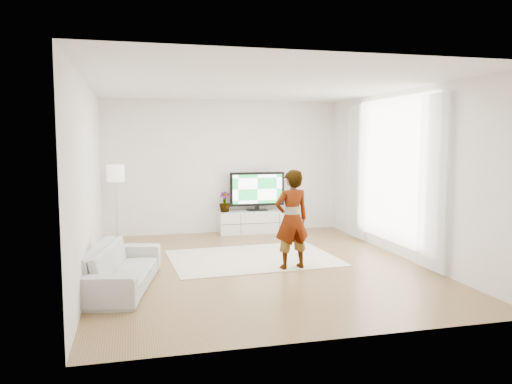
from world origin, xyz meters
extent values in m
plane|color=olive|center=(0.00, 0.00, 0.00)|extent=(6.00, 6.00, 0.00)
plane|color=white|center=(0.00, 0.00, 2.80)|extent=(6.00, 6.00, 0.00)
cube|color=white|center=(-2.50, 0.00, 1.40)|extent=(0.02, 6.00, 2.80)
cube|color=white|center=(2.50, 0.00, 1.40)|extent=(0.02, 6.00, 2.80)
cube|color=white|center=(0.00, 3.00, 1.40)|extent=(5.00, 0.02, 2.80)
cube|color=white|center=(0.00, -3.00, 1.40)|extent=(5.00, 0.02, 2.80)
cube|color=white|center=(2.48, 0.30, 1.45)|extent=(0.01, 2.60, 2.50)
cube|color=white|center=(2.40, -1.00, 1.35)|extent=(0.04, 0.70, 2.60)
cube|color=white|center=(2.40, 1.60, 1.35)|extent=(0.04, 0.70, 2.60)
cube|color=silver|center=(0.69, 2.77, 0.23)|extent=(1.67, 0.47, 0.47)
cube|color=black|center=(0.69, 2.53, 0.23)|extent=(1.62, 0.00, 0.01)
cube|color=black|center=(0.27, 2.53, 0.23)|extent=(0.01, 0.00, 0.41)
cube|color=black|center=(1.10, 2.53, 0.23)|extent=(0.01, 0.00, 0.41)
cube|color=black|center=(0.69, 2.79, 0.48)|extent=(0.42, 0.23, 0.02)
cube|color=black|center=(0.69, 2.79, 0.53)|extent=(0.08, 0.05, 0.08)
cube|color=black|center=(0.69, 2.79, 0.93)|extent=(1.18, 0.06, 0.72)
cube|color=green|center=(0.69, 2.76, 0.93)|extent=(1.08, 0.01, 0.61)
cube|color=white|center=(1.42, 2.77, 0.57)|extent=(0.07, 0.15, 0.20)
cube|color=#4CB2FF|center=(1.42, 2.69, 0.59)|extent=(0.01, 0.00, 0.11)
imported|color=#3F7238|center=(-0.02, 2.77, 0.68)|extent=(0.26, 0.26, 0.42)
cube|color=beige|center=(0.03, 0.50, 0.01)|extent=(2.79, 2.08, 0.01)
imported|color=#334772|center=(0.45, -0.30, 0.77)|extent=(0.60, 0.43, 1.52)
imported|color=beige|center=(-2.08, -0.70, 0.29)|extent=(1.15, 2.08, 0.57)
cylinder|color=silver|center=(-2.20, 2.51, 0.01)|extent=(0.26, 0.26, 0.02)
cylinder|color=silver|center=(-2.20, 2.51, 0.60)|extent=(0.03, 0.03, 1.16)
cylinder|color=white|center=(-2.20, 2.51, 1.34)|extent=(0.33, 0.33, 0.32)
camera|label=1|loc=(-1.90, -7.45, 1.98)|focal=35.00mm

